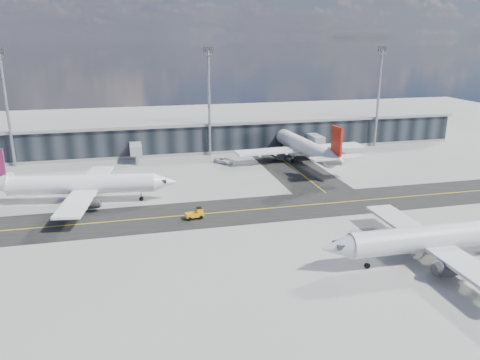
{
  "coord_description": "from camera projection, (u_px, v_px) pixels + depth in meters",
  "views": [
    {
      "loc": [
        -21.08,
        -76.18,
        31.21
      ],
      "look_at": [
        -1.18,
        7.37,
        5.0
      ],
      "focal_mm": 35.0,
      "sensor_mm": 36.0,
      "label": 1
    }
  ],
  "objects": [
    {
      "name": "taxiway_lanes",
      "position": [
        260.0,
        197.0,
        95.51
      ],
      "size": [
        180.0,
        63.0,
        0.03
      ],
      "color": "black",
      "rests_on": "ground"
    },
    {
      "name": "ground",
      "position": [
        256.0,
        217.0,
        84.66
      ],
      "size": [
        300.0,
        300.0,
        0.0
      ],
      "primitive_type": "plane",
      "color": "gray",
      "rests_on": "ground"
    },
    {
      "name": "airliner_near",
      "position": [
        443.0,
        237.0,
        67.49
      ],
      "size": [
        37.0,
        31.46,
        11.0
      ],
      "rotation": [
        0.0,
        0.0,
        1.57
      ],
      "color": "silver",
      "rests_on": "ground"
    },
    {
      "name": "airliner_af",
      "position": [
        79.0,
        185.0,
        91.38
      ],
      "size": [
        37.7,
        32.27,
        11.17
      ],
      "rotation": [
        0.0,
        0.0,
        -1.72
      ],
      "color": "white",
      "rests_on": "ground"
    },
    {
      "name": "floodlight_masts",
      "position": [
        209.0,
        99.0,
        124.76
      ],
      "size": [
        102.5,
        0.7,
        28.9
      ],
      "color": "gray",
      "rests_on": "ground"
    },
    {
      "name": "terminal_concourse",
      "position": [
        206.0,
        136.0,
        134.58
      ],
      "size": [
        152.0,
        19.8,
        8.8
      ],
      "color": "black",
      "rests_on": "ground"
    },
    {
      "name": "baggage_tug",
      "position": [
        196.0,
        213.0,
        83.89
      ],
      "size": [
        3.31,
        1.99,
        1.96
      ],
      "rotation": [
        0.0,
        0.0,
        -1.43
      ],
      "color": "#FFA50D",
      "rests_on": "ground"
    },
    {
      "name": "service_van",
      "position": [
        224.0,
        160.0,
        120.94
      ],
      "size": [
        5.33,
        5.97,
        1.54
      ],
      "primitive_type": "imported",
      "rotation": [
        0.0,
        0.0,
        0.63
      ],
      "color": "white",
      "rests_on": "ground"
    },
    {
      "name": "airliner_redtail",
      "position": [
        303.0,
        147.0,
        121.38
      ],
      "size": [
        35.56,
        41.7,
        12.35
      ],
      "rotation": [
        0.0,
        0.0,
        0.07
      ],
      "color": "white",
      "rests_on": "ground"
    }
  ]
}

